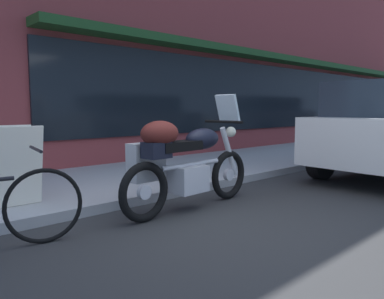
# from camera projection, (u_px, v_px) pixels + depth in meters

# --- Properties ---
(ground_plane) EXTENTS (80.00, 80.00, 0.00)m
(ground_plane) POSITION_uv_depth(u_px,v_px,m) (227.00, 224.00, 3.98)
(ground_plane) COLOR #2D2D2D
(storefront_building) EXTENTS (23.11, 0.90, 7.51)m
(storefront_building) POSITION_uv_depth(u_px,v_px,m) (289.00, 30.00, 11.73)
(storefront_building) COLOR brown
(storefront_building) RESTS_ON ground_plane
(sidewalk_curb) EXTENTS (30.00, 2.75, 0.12)m
(sidewalk_curb) POSITION_uv_depth(u_px,v_px,m) (352.00, 145.00, 12.00)
(sidewalk_curb) COLOR #A0A0A0
(sidewalk_curb) RESTS_ON ground_plane
(touring_motorcycle) EXTENTS (2.12, 0.62, 1.41)m
(touring_motorcycle) POSITION_uv_depth(u_px,v_px,m) (182.00, 160.00, 4.45)
(touring_motorcycle) COLOR black
(touring_motorcycle) RESTS_ON ground_plane
(sandwich_board_sign) EXTENTS (0.55, 0.41, 0.91)m
(sandwich_board_sign) POSITION_uv_depth(u_px,v_px,m) (14.00, 166.00, 4.23)
(sandwich_board_sign) COLOR silver
(sandwich_board_sign) RESTS_ON sidewalk_curb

